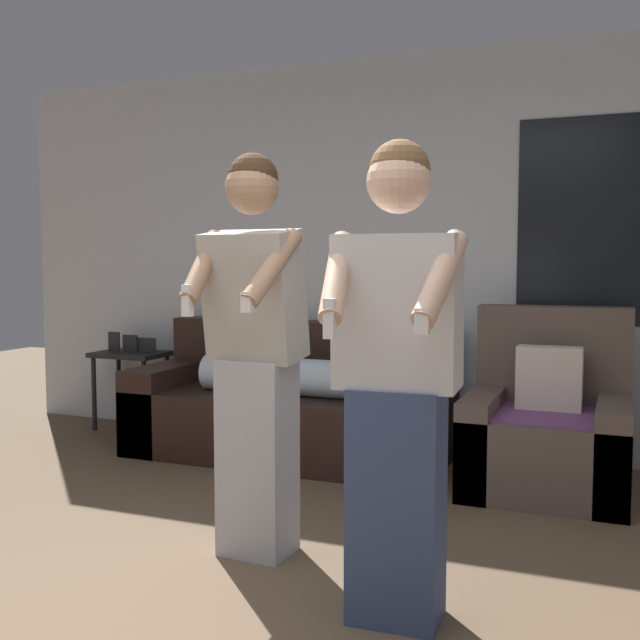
% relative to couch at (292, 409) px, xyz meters
% --- Properties ---
extents(wall_back, '(6.47, 0.07, 2.70)m').
position_rel_couch_xyz_m(wall_back, '(0.74, 0.49, 1.04)').
color(wall_back, silver).
rests_on(wall_back, ground_plane).
extents(couch, '(2.10, 0.92, 0.88)m').
position_rel_couch_xyz_m(couch, '(0.00, 0.00, 0.00)').
color(couch, black).
rests_on(couch, ground_plane).
extents(armchair, '(0.88, 0.86, 1.03)m').
position_rel_couch_xyz_m(armchair, '(1.67, -0.15, 0.02)').
color(armchair, brown).
rests_on(armchair, ground_plane).
extents(side_table, '(0.54, 0.39, 0.75)m').
position_rel_couch_xyz_m(side_table, '(-1.47, 0.24, 0.20)').
color(side_table, black).
rests_on(side_table, ground_plane).
extents(person_left, '(0.47, 0.49, 1.76)m').
position_rel_couch_xyz_m(person_left, '(0.56, -1.63, 0.60)').
color(person_left, '#B2B2B7').
rests_on(person_left, ground_plane).
extents(person_right, '(0.50, 0.47, 1.72)m').
position_rel_couch_xyz_m(person_right, '(1.31, -1.99, 0.57)').
color(person_right, '#384770').
rests_on(person_right, ground_plane).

